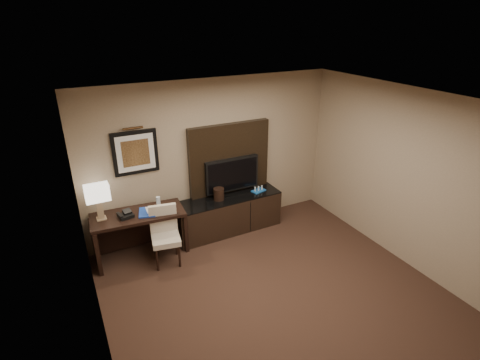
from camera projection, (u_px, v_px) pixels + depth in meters
floor at (288, 310)px, 5.02m from camera, size 4.50×5.00×0.01m
ceiling at (302, 111)px, 3.91m from camera, size 4.50×5.00×0.01m
wall_back at (212, 157)px, 6.50m from camera, size 4.50×0.01×2.70m
wall_left at (97, 277)px, 3.53m from camera, size 0.01×5.00×2.70m
wall_right at (424, 186)px, 5.39m from camera, size 0.01×5.00×2.70m
desk at (140, 234)px, 6.01m from camera, size 1.47×0.73×0.76m
credenza at (228, 214)px, 6.73m from camera, size 1.94×0.57×0.66m
tv_wall_panel at (229, 159)px, 6.61m from camera, size 1.50×0.12×1.30m
tv at (232, 174)px, 6.63m from camera, size 1.00×0.08×0.60m
artwork at (135, 153)px, 5.82m from camera, size 0.70×0.04×0.70m
picture_light at (133, 128)px, 5.63m from camera, size 0.04×0.04×0.30m
desk_chair at (166, 239)px, 5.79m from camera, size 0.50×0.56×0.89m
table_lamp at (99, 204)px, 5.59m from camera, size 0.34×0.23×0.52m
desk_phone at (126, 214)px, 5.73m from camera, size 0.24×0.22×0.10m
blue_folder at (147, 212)px, 5.87m from camera, size 0.33×0.39×0.02m
book at (145, 205)px, 5.86m from camera, size 0.17×0.03×0.23m
water_bottle at (158, 202)px, 5.99m from camera, size 0.08×0.08×0.19m
ice_bucket at (219, 194)px, 6.48m from camera, size 0.21×0.21×0.21m
minibar_tray at (259, 189)px, 6.80m from camera, size 0.28×0.21×0.09m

